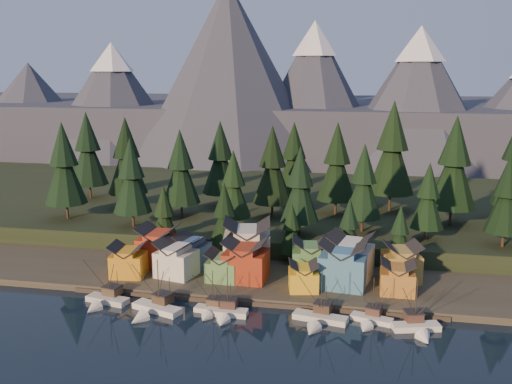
% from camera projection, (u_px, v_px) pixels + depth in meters
% --- Properties ---
extents(ground, '(500.00, 500.00, 0.00)m').
position_uv_depth(ground, '(235.00, 338.00, 105.24)').
color(ground, black).
rests_on(ground, ground).
extents(shore_strip, '(400.00, 50.00, 1.50)m').
position_uv_depth(shore_strip, '(271.00, 263.00, 143.44)').
color(shore_strip, '#373328').
rests_on(shore_strip, ground).
extents(hillside, '(420.00, 100.00, 6.00)m').
position_uv_depth(hillside, '(296.00, 208.00, 190.91)').
color(hillside, black).
rests_on(hillside, ground).
extents(dock, '(80.00, 4.00, 1.00)m').
position_uv_depth(dock, '(253.00, 300.00, 120.96)').
color(dock, '#3E352C').
rests_on(dock, ground).
extents(mountain_ridge, '(560.00, 190.00, 90.00)m').
position_uv_depth(mountain_ridge, '(318.00, 111.00, 305.32)').
color(mountain_ridge, '#404453').
rests_on(mountain_ridge, ground).
extents(boat_0, '(9.98, 10.53, 11.71)m').
position_uv_depth(boat_0, '(104.00, 294.00, 119.84)').
color(boat_0, beige).
rests_on(boat_0, ground).
extents(boat_1, '(11.47, 11.92, 12.14)m').
position_uv_depth(boat_1, '(153.00, 303.00, 115.35)').
color(boat_1, silver).
rests_on(boat_1, ground).
extents(boat_2, '(7.66, 8.18, 9.80)m').
position_uv_depth(boat_2, '(211.00, 304.00, 115.27)').
color(boat_2, silver).
rests_on(boat_2, ground).
extents(boat_3, '(8.49, 9.24, 11.21)m').
position_uv_depth(boat_3, '(226.00, 306.00, 113.65)').
color(boat_3, silver).
rests_on(boat_3, ground).
extents(boat_4, '(11.38, 12.05, 11.48)m').
position_uv_depth(boat_4, '(319.00, 313.00, 110.95)').
color(boat_4, beige).
rests_on(boat_4, ground).
extents(boat_5, '(8.81, 9.25, 9.95)m').
position_uv_depth(boat_5, '(371.00, 314.00, 110.86)').
color(boat_5, silver).
rests_on(boat_5, ground).
extents(boat_6, '(9.71, 10.23, 11.22)m').
position_uv_depth(boat_6, '(418.00, 321.00, 107.18)').
color(boat_6, white).
rests_on(boat_6, ground).
extents(house_front_0, '(8.38, 8.00, 7.71)m').
position_uv_depth(house_front_0, '(128.00, 259.00, 131.81)').
color(house_front_0, '#C6851C').
rests_on(house_front_0, shore_strip).
extents(house_front_1, '(9.82, 9.56, 8.59)m').
position_uv_depth(house_front_1, '(176.00, 257.00, 131.63)').
color(house_front_1, silver).
rests_on(house_front_1, shore_strip).
extents(house_front_2, '(7.11, 7.16, 6.86)m').
position_uv_depth(house_front_2, '(223.00, 265.00, 129.38)').
color(house_front_2, '#548749').
rests_on(house_front_2, shore_strip).
extents(house_front_3, '(9.92, 9.49, 9.70)m').
position_uv_depth(house_front_3, '(246.00, 258.00, 129.09)').
color(house_front_3, maroon).
rests_on(house_front_3, shore_strip).
extents(house_front_4, '(7.33, 7.72, 6.33)m').
position_uv_depth(house_front_4, '(303.00, 275.00, 123.53)').
color(house_front_4, gold).
rests_on(house_front_4, shore_strip).
extents(house_front_5, '(10.97, 10.18, 10.48)m').
position_uv_depth(house_front_5, '(343.00, 263.00, 125.03)').
color(house_front_5, teal).
rests_on(house_front_5, shore_strip).
extents(house_front_6, '(7.21, 6.82, 7.19)m').
position_uv_depth(house_front_6, '(398.00, 276.00, 121.64)').
color(house_front_6, '#A76E2B').
rests_on(house_front_6, shore_strip).
extents(house_back_0, '(9.18, 8.82, 9.90)m').
position_uv_depth(house_back_0, '(159.00, 244.00, 138.89)').
color(house_back_0, '#A43119').
rests_on(house_back_0, shore_strip).
extents(house_back_1, '(8.57, 8.64, 8.14)m').
position_uv_depth(house_back_1, '(192.00, 250.00, 137.53)').
color(house_back_1, '#344F7D').
rests_on(house_back_1, shore_strip).
extents(house_back_2, '(12.67, 11.94, 11.73)m').
position_uv_depth(house_back_2, '(247.00, 243.00, 136.82)').
color(house_back_2, beige).
rests_on(house_back_2, shore_strip).
extents(house_back_3, '(9.34, 8.56, 8.51)m').
position_uv_depth(house_back_3, '(310.00, 255.00, 133.20)').
color(house_back_3, '#4D8146').
rests_on(house_back_3, shore_strip).
extents(house_back_4, '(11.19, 10.89, 10.44)m').
position_uv_depth(house_back_4, '(350.00, 255.00, 130.21)').
color(house_back_4, silver).
rests_on(house_back_4, shore_strip).
extents(house_back_5, '(9.40, 9.47, 8.86)m').
position_uv_depth(house_back_5, '(401.00, 261.00, 128.65)').
color(house_back_5, '#A28439').
rests_on(house_back_5, shore_strip).
extents(tree_hill_0, '(12.09, 12.09, 28.16)m').
position_uv_depth(tree_hill_0, '(64.00, 166.00, 162.18)').
color(tree_hill_0, '#332319').
rests_on(tree_hill_0, hillside).
extents(tree_hill_1, '(12.20, 12.20, 28.41)m').
position_uv_depth(tree_hill_1, '(127.00, 159.00, 175.25)').
color(tree_hill_1, '#332319').
rests_on(tree_hill_1, hillside).
extents(tree_hill_2, '(10.57, 10.57, 24.63)m').
position_uv_depth(tree_hill_2, '(131.00, 178.00, 154.63)').
color(tree_hill_2, '#332319').
rests_on(tree_hill_2, hillside).
extents(tree_hill_3, '(11.12, 11.12, 25.91)m').
position_uv_depth(tree_hill_3, '(181.00, 170.00, 164.12)').
color(tree_hill_3, '#332319').
rests_on(tree_hill_3, hillside).
extents(tree_hill_4, '(11.62, 11.62, 27.07)m').
position_uv_depth(tree_hill_4, '(221.00, 160.00, 176.87)').
color(tree_hill_4, '#332319').
rests_on(tree_hill_4, hillside).
extents(tree_hill_5, '(9.37, 9.37, 21.83)m').
position_uv_depth(tree_hill_5, '(234.00, 187.00, 151.63)').
color(tree_hill_5, '#332319').
rests_on(tree_hill_5, hillside).
extents(tree_hill_6, '(11.57, 11.57, 26.96)m').
position_uv_depth(tree_hill_6, '(272.00, 168.00, 163.92)').
color(tree_hill_6, '#332319').
rests_on(tree_hill_6, hillside).
extents(tree_hill_7, '(10.12, 10.12, 23.58)m').
position_uv_depth(tree_hill_7, '(300.00, 187.00, 146.13)').
color(tree_hill_7, '#332319').
rests_on(tree_hill_7, hillside).
extents(tree_hill_8, '(11.88, 11.88, 27.68)m').
position_uv_depth(tree_hill_8, '(337.00, 164.00, 167.17)').
color(tree_hill_8, '#332319').
rests_on(tree_hill_8, hillside).
extents(tree_hill_9, '(10.20, 10.20, 23.76)m').
position_uv_depth(tree_hill_9, '(364.00, 184.00, 149.83)').
color(tree_hill_9, '#332319').
rests_on(tree_hill_9, hillside).
extents(tree_hill_10, '(14.43, 14.43, 33.62)m').
position_uv_depth(tree_hill_10, '(392.00, 151.00, 171.15)').
color(tree_hill_10, '#332319').
rests_on(tree_hill_10, hillside).
extents(tree_hill_11, '(8.61, 8.61, 20.07)m').
position_uv_depth(tree_hill_11, '(428.00, 198.00, 142.46)').
color(tree_hill_11, '#332319').
rests_on(tree_hill_11, hillside).
extents(tree_hill_12, '(13.11, 13.11, 30.55)m').
position_uv_depth(tree_hill_12, '(454.00, 166.00, 155.09)').
color(tree_hill_12, '#332319').
rests_on(tree_hill_12, hillside).
extents(tree_hill_13, '(9.76, 9.76, 22.74)m').
position_uv_depth(tree_hill_13, '(507.00, 197.00, 136.86)').
color(tree_hill_13, '#332319').
rests_on(tree_hill_13, hillside).
extents(tree_hill_15, '(11.41, 11.41, 26.58)m').
position_uv_depth(tree_hill_15, '(294.00, 160.00, 179.51)').
color(tree_hill_15, '#332319').
rests_on(tree_hill_15, hillside).
extents(tree_hill_16, '(12.45, 12.45, 29.01)m').
position_uv_depth(tree_hill_16, '(88.00, 151.00, 188.14)').
color(tree_hill_16, '#332319').
rests_on(tree_hill_16, hillside).
extents(tree_shore_0, '(7.82, 7.82, 18.21)m').
position_uv_depth(tree_shore_0, '(164.00, 216.00, 146.42)').
color(tree_shore_0, '#332319').
rests_on(tree_shore_0, shore_strip).
extents(tree_shore_1, '(8.38, 8.38, 19.52)m').
position_uv_depth(tree_shore_1, '(225.00, 217.00, 143.27)').
color(tree_shore_1, '#332319').
rests_on(tree_shore_1, shore_strip).
extents(tree_shore_2, '(6.49, 6.49, 15.12)m').
position_uv_depth(tree_shore_2, '(291.00, 230.00, 140.59)').
color(tree_shore_2, '#332319').
rests_on(tree_shore_2, shore_strip).
extents(tree_shore_3, '(7.28, 7.28, 16.95)m').
position_uv_depth(tree_shore_3, '(349.00, 229.00, 137.75)').
color(tree_shore_3, '#332319').
rests_on(tree_shore_3, shore_strip).
extents(tree_shore_4, '(6.75, 6.75, 15.73)m').
position_uv_depth(tree_shore_4, '(400.00, 234.00, 135.65)').
color(tree_shore_4, '#332319').
rests_on(tree_shore_4, shore_strip).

